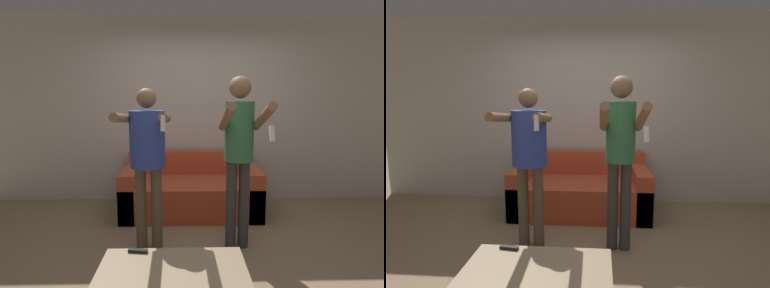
% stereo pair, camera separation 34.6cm
% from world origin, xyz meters
% --- Properties ---
extents(ground_plane, '(14.00, 14.00, 0.00)m').
position_xyz_m(ground_plane, '(0.00, 0.00, 0.00)').
color(ground_plane, '#937A5B').
extents(wall_back, '(6.40, 0.06, 2.70)m').
position_xyz_m(wall_back, '(0.00, 1.81, 1.35)').
color(wall_back, beige).
rests_on(wall_back, ground_plane).
extents(couch, '(1.79, 0.95, 0.77)m').
position_xyz_m(couch, '(-0.08, 1.29, 0.27)').
color(couch, '#C64C2D').
rests_on(couch, ground_plane).
extents(person_standing_left, '(0.47, 0.74, 1.64)m').
position_xyz_m(person_standing_left, '(-0.53, 0.26, 1.05)').
color(person_standing_left, brown).
rests_on(person_standing_left, ground_plane).
extents(person_standing_right, '(0.41, 0.73, 1.76)m').
position_xyz_m(person_standing_right, '(0.38, 0.25, 1.09)').
color(person_standing_right, '#383838').
rests_on(person_standing_right, ground_plane).
extents(coffee_table, '(1.05, 0.62, 0.37)m').
position_xyz_m(coffee_table, '(-0.25, -0.74, 0.33)').
color(coffee_table, tan).
rests_on(coffee_table, ground_plane).
extents(remote_on_table, '(0.15, 0.06, 0.02)m').
position_xyz_m(remote_on_table, '(-0.53, -0.49, 0.38)').
color(remote_on_table, black).
rests_on(remote_on_table, coffee_table).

